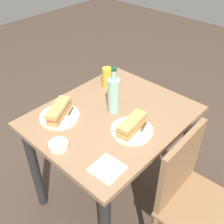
{
  "coord_description": "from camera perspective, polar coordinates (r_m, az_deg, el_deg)",
  "views": [
    {
      "loc": [
        0.91,
        0.84,
        1.72
      ],
      "look_at": [
        0.0,
        0.0,
        0.77
      ],
      "focal_mm": 42.96,
      "sensor_mm": 36.0,
      "label": 1
    }
  ],
  "objects": [
    {
      "name": "ground_plane",
      "position": [
        2.12,
        0.0,
        -16.84
      ],
      "size": [
        8.0,
        8.0,
        0.0
      ],
      "primitive_type": "plane",
      "color": "#47382D"
    },
    {
      "name": "dining_table",
      "position": [
        1.66,
        0.0,
        -4.4
      ],
      "size": [
        0.92,
        0.76,
        0.75
      ],
      "color": "#997251",
      "rests_on": "ground"
    },
    {
      "name": "chair_far",
      "position": [
        1.55,
        16.59,
        -17.12
      ],
      "size": [
        0.41,
        0.41,
        0.87
      ],
      "color": "#936B47",
      "rests_on": "ground"
    },
    {
      "name": "plate_near",
      "position": [
        1.58,
        -11.08,
        -0.94
      ],
      "size": [
        0.23,
        0.23,
        0.01
      ],
      "primitive_type": "cylinder",
      "color": "silver",
      "rests_on": "dining_table"
    },
    {
      "name": "baguette_sandwich_near",
      "position": [
        1.55,
        -11.26,
        0.26
      ],
      "size": [
        0.22,
        0.16,
        0.07
      ],
      "color": "tan",
      "rests_on": "plate_near"
    },
    {
      "name": "knife_near",
      "position": [
        1.56,
        -9.23,
        -0.68
      ],
      "size": [
        0.16,
        0.1,
        0.01
      ],
      "color": "silver",
      "rests_on": "plate_near"
    },
    {
      "name": "plate_far",
      "position": [
        1.46,
        4.25,
        -3.92
      ],
      "size": [
        0.23,
        0.23,
        0.01
      ],
      "primitive_type": "cylinder",
      "color": "silver",
      "rests_on": "dining_table"
    },
    {
      "name": "baguette_sandwich_far",
      "position": [
        1.43,
        4.32,
        -2.67
      ],
      "size": [
        0.21,
        0.1,
        0.07
      ],
      "color": "tan",
      "rests_on": "plate_far"
    },
    {
      "name": "knife_far",
      "position": [
        1.44,
        6.2,
        -4.1
      ],
      "size": [
        0.18,
        0.06,
        0.01
      ],
      "color": "silver",
      "rests_on": "plate_far"
    },
    {
      "name": "water_bottle",
      "position": [
        1.54,
        0.4,
        3.7
      ],
      "size": [
        0.07,
        0.07,
        0.29
      ],
      "color": "#99C6B7",
      "rests_on": "dining_table"
    },
    {
      "name": "beer_glass",
      "position": [
        1.8,
        -1.04,
        7.34
      ],
      "size": [
        0.07,
        0.07,
        0.14
      ],
      "primitive_type": "cylinder",
      "color": "gold",
      "rests_on": "dining_table"
    },
    {
      "name": "olive_bowl",
      "position": [
        1.39,
        -11.29,
        -6.96
      ],
      "size": [
        0.1,
        0.1,
        0.03
      ],
      "primitive_type": "cylinder",
      "color": "silver",
      "rests_on": "dining_table"
    },
    {
      "name": "paper_napkin",
      "position": [
        1.27,
        -0.97,
        -11.93
      ],
      "size": [
        0.15,
        0.15,
        0.0
      ],
      "primitive_type": "cube",
      "rotation": [
        0.0,
        0.0,
        0.05
      ],
      "color": "white",
      "rests_on": "dining_table"
    }
  ]
}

